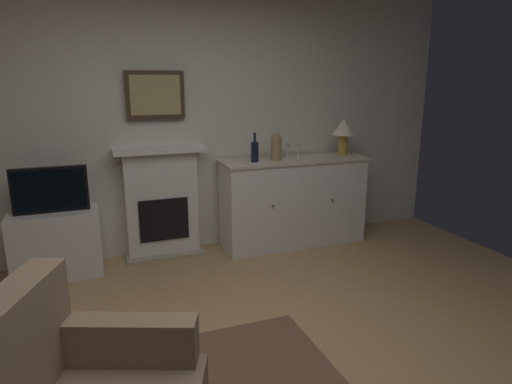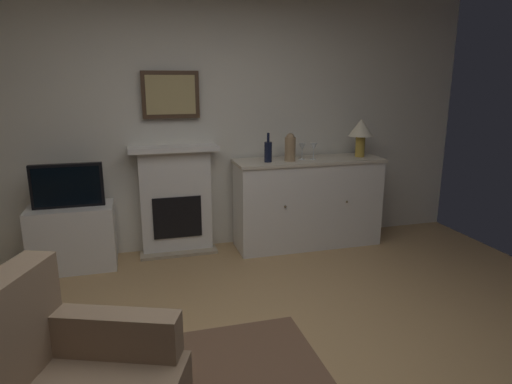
{
  "view_description": "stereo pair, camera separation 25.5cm",
  "coord_description": "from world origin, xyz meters",
  "px_view_note": "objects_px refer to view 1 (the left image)",
  "views": [
    {
      "loc": [
        -0.86,
        -2.08,
        1.72
      ],
      "look_at": [
        0.16,
        0.59,
        1.0
      ],
      "focal_mm": 31.09,
      "sensor_mm": 36.0,
      "label": 1
    },
    {
      "loc": [
        -0.62,
        -2.16,
        1.72
      ],
      "look_at": [
        0.16,
        0.59,
        1.0
      ],
      "focal_mm": 31.09,
      "sensor_mm": 36.0,
      "label": 2
    }
  ],
  "objects_px": {
    "sideboard_cabinet": "(293,201)",
    "wine_glass_center": "(299,147)",
    "fireplace_unit": "(162,202)",
    "table_lamp": "(344,129)",
    "wine_bottle": "(255,151)",
    "tv_set": "(50,190)",
    "vase_decorative": "(276,147)",
    "wine_glass_left": "(288,147)",
    "tv_cabinet": "(57,243)",
    "framed_picture": "(155,95)"
  },
  "relations": [
    {
      "from": "fireplace_unit",
      "to": "table_lamp",
      "type": "relative_size",
      "value": 2.75
    },
    {
      "from": "wine_glass_left",
      "to": "wine_glass_center",
      "type": "xyz_separation_m",
      "value": [
        0.11,
        -0.04,
        0.0
      ]
    },
    {
      "from": "wine_bottle",
      "to": "tv_set",
      "type": "xyz_separation_m",
      "value": [
        -1.88,
        0.04,
        -0.24
      ]
    },
    {
      "from": "vase_decorative",
      "to": "tv_cabinet",
      "type": "distance_m",
      "value": 2.25
    },
    {
      "from": "sideboard_cabinet",
      "to": "vase_decorative",
      "type": "distance_m",
      "value": 0.65
    },
    {
      "from": "sideboard_cabinet",
      "to": "tv_cabinet",
      "type": "bearing_deg",
      "value": 179.63
    },
    {
      "from": "sideboard_cabinet",
      "to": "vase_decorative",
      "type": "height_order",
      "value": "vase_decorative"
    },
    {
      "from": "framed_picture",
      "to": "wine_glass_left",
      "type": "xyz_separation_m",
      "value": [
        1.28,
        -0.22,
        -0.53
      ]
    },
    {
      "from": "sideboard_cabinet",
      "to": "tv_cabinet",
      "type": "distance_m",
      "value": 2.34
    },
    {
      "from": "framed_picture",
      "to": "table_lamp",
      "type": "xyz_separation_m",
      "value": [
        1.94,
        -0.22,
        -0.37
      ]
    },
    {
      "from": "fireplace_unit",
      "to": "vase_decorative",
      "type": "xyz_separation_m",
      "value": [
        1.13,
        -0.23,
        0.52
      ]
    },
    {
      "from": "vase_decorative",
      "to": "tv_cabinet",
      "type": "relative_size",
      "value": 0.38
    },
    {
      "from": "wine_glass_center",
      "to": "tv_set",
      "type": "height_order",
      "value": "wine_glass_center"
    },
    {
      "from": "wine_bottle",
      "to": "tv_set",
      "type": "height_order",
      "value": "wine_bottle"
    },
    {
      "from": "wine_glass_left",
      "to": "tv_cabinet",
      "type": "distance_m",
      "value": 2.38
    },
    {
      "from": "tv_cabinet",
      "to": "tv_set",
      "type": "height_order",
      "value": "tv_set"
    },
    {
      "from": "sideboard_cabinet",
      "to": "wine_glass_left",
      "type": "xyz_separation_m",
      "value": [
        -0.08,
        0.01,
        0.59
      ]
    },
    {
      "from": "vase_decorative",
      "to": "wine_bottle",
      "type": "bearing_deg",
      "value": 178.46
    },
    {
      "from": "vase_decorative",
      "to": "table_lamp",
      "type": "bearing_deg",
      "value": 3.55
    },
    {
      "from": "wine_glass_left",
      "to": "sideboard_cabinet",
      "type": "bearing_deg",
      "value": -4.89
    },
    {
      "from": "framed_picture",
      "to": "wine_glass_left",
      "type": "distance_m",
      "value": 1.41
    },
    {
      "from": "framed_picture",
      "to": "tv_cabinet",
      "type": "relative_size",
      "value": 0.73
    },
    {
      "from": "framed_picture",
      "to": "sideboard_cabinet",
      "type": "xyz_separation_m",
      "value": [
        1.36,
        -0.22,
        -1.12
      ]
    },
    {
      "from": "fireplace_unit",
      "to": "wine_glass_left",
      "type": "bearing_deg",
      "value": -7.57
    },
    {
      "from": "wine_glass_left",
      "to": "tv_cabinet",
      "type": "height_order",
      "value": "wine_glass_left"
    },
    {
      "from": "framed_picture",
      "to": "table_lamp",
      "type": "bearing_deg",
      "value": -6.54
    },
    {
      "from": "fireplace_unit",
      "to": "framed_picture",
      "type": "height_order",
      "value": "framed_picture"
    },
    {
      "from": "framed_picture",
      "to": "sideboard_cabinet",
      "type": "height_order",
      "value": "framed_picture"
    },
    {
      "from": "fireplace_unit",
      "to": "tv_cabinet",
      "type": "height_order",
      "value": "fireplace_unit"
    },
    {
      "from": "fireplace_unit",
      "to": "wine_glass_center",
      "type": "relative_size",
      "value": 6.67
    },
    {
      "from": "framed_picture",
      "to": "tv_cabinet",
      "type": "xyz_separation_m",
      "value": [
        -0.97,
        -0.21,
        -1.29
      ]
    },
    {
      "from": "sideboard_cabinet",
      "to": "wine_glass_center",
      "type": "bearing_deg",
      "value": -41.63
    },
    {
      "from": "fireplace_unit",
      "to": "framed_picture",
      "type": "relative_size",
      "value": 2.0
    },
    {
      "from": "sideboard_cabinet",
      "to": "wine_bottle",
      "type": "bearing_deg",
      "value": -174.51
    },
    {
      "from": "sideboard_cabinet",
      "to": "tv_cabinet",
      "type": "relative_size",
      "value": 2.07
    },
    {
      "from": "table_lamp",
      "to": "tv_cabinet",
      "type": "relative_size",
      "value": 0.53
    },
    {
      "from": "tv_set",
      "to": "wine_bottle",
      "type": "bearing_deg",
      "value": -1.09
    },
    {
      "from": "framed_picture",
      "to": "wine_glass_center",
      "type": "height_order",
      "value": "framed_picture"
    },
    {
      "from": "wine_bottle",
      "to": "vase_decorative",
      "type": "xyz_separation_m",
      "value": [
        0.23,
        -0.01,
        0.03
      ]
    },
    {
      "from": "fireplace_unit",
      "to": "wine_bottle",
      "type": "distance_m",
      "value": 1.05
    },
    {
      "from": "tv_cabinet",
      "to": "wine_bottle",
      "type": "bearing_deg",
      "value": -1.79
    },
    {
      "from": "fireplace_unit",
      "to": "sideboard_cabinet",
      "type": "distance_m",
      "value": 1.37
    },
    {
      "from": "tv_cabinet",
      "to": "tv_set",
      "type": "relative_size",
      "value": 1.21
    },
    {
      "from": "wine_bottle",
      "to": "wine_glass_left",
      "type": "xyz_separation_m",
      "value": [
        0.38,
        0.05,
        0.01
      ]
    },
    {
      "from": "fireplace_unit",
      "to": "table_lamp",
      "type": "distance_m",
      "value": 2.06
    },
    {
      "from": "table_lamp",
      "to": "wine_glass_left",
      "type": "height_order",
      "value": "table_lamp"
    },
    {
      "from": "wine_glass_left",
      "to": "tv_cabinet",
      "type": "xyz_separation_m",
      "value": [
        -2.26,
        0.01,
        -0.75
      ]
    },
    {
      "from": "tv_cabinet",
      "to": "sideboard_cabinet",
      "type": "bearing_deg",
      "value": -0.37
    },
    {
      "from": "sideboard_cabinet",
      "to": "vase_decorative",
      "type": "xyz_separation_m",
      "value": [
        -0.23,
        -0.05,
        0.6
      ]
    },
    {
      "from": "table_lamp",
      "to": "wine_glass_left",
      "type": "xyz_separation_m",
      "value": [
        -0.65,
        0.01,
        -0.16
      ]
    }
  ]
}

